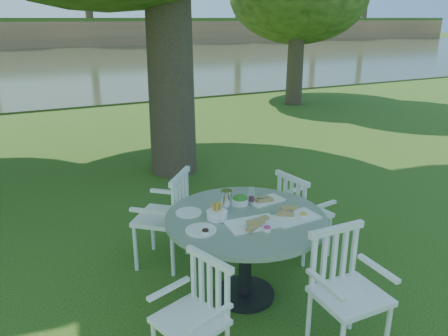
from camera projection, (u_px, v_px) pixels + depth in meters
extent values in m
plane|color=#1C3B0C|center=(232.00, 241.00, 5.13)|extent=(140.00, 140.00, 0.00)
cylinder|color=black|center=(245.00, 294.00, 4.12)|extent=(0.56, 0.56, 0.04)
cylinder|color=black|center=(245.00, 257.00, 4.00)|extent=(0.12, 0.12, 0.74)
cylinder|color=slate|center=(246.00, 218.00, 3.87)|extent=(1.43, 1.43, 0.04)
cylinder|color=white|center=(329.00, 236.00, 4.75)|extent=(0.04, 0.04, 0.47)
cylinder|color=white|center=(302.00, 222.00, 5.07)|extent=(0.04, 0.04, 0.47)
cylinder|color=white|center=(304.00, 246.00, 4.55)|extent=(0.04, 0.04, 0.47)
cylinder|color=white|center=(277.00, 231.00, 4.87)|extent=(0.04, 0.04, 0.47)
cube|color=white|center=(304.00, 212.00, 4.73)|extent=(0.50, 0.54, 0.04)
cube|color=white|center=(291.00, 198.00, 4.54)|extent=(0.11, 0.48, 0.48)
cylinder|color=white|center=(153.00, 229.00, 4.88)|extent=(0.04, 0.04, 0.50)
cylinder|color=white|center=(135.00, 248.00, 4.47)|extent=(0.04, 0.04, 0.50)
cylinder|color=white|center=(187.00, 233.00, 4.78)|extent=(0.04, 0.04, 0.50)
cylinder|color=white|center=(173.00, 253.00, 4.37)|extent=(0.04, 0.04, 0.50)
cube|color=white|center=(161.00, 217.00, 4.54)|extent=(0.69, 0.70, 0.04)
cube|color=white|center=(180.00, 198.00, 4.41)|extent=(0.37, 0.42, 0.52)
cylinder|color=white|center=(191.00, 324.00, 3.41)|extent=(0.04, 0.04, 0.44)
cube|color=white|center=(190.00, 321.00, 3.08)|extent=(0.54, 0.56, 0.04)
cube|color=white|center=(210.00, 284.00, 3.14)|extent=(0.18, 0.44, 0.45)
cylinder|color=white|center=(387.00, 333.00, 3.28)|extent=(0.04, 0.04, 0.49)
cylinder|color=white|center=(309.00, 318.00, 3.44)|extent=(0.04, 0.04, 0.49)
cylinder|color=white|center=(352.00, 304.00, 3.62)|extent=(0.04, 0.04, 0.49)
cube|color=white|center=(350.00, 296.00, 3.27)|extent=(0.51, 0.47, 0.04)
cube|color=white|center=(334.00, 256.00, 3.39)|extent=(0.50, 0.05, 0.50)
cube|color=white|center=(253.00, 224.00, 3.70)|extent=(0.46, 0.30, 0.02)
cube|color=white|center=(295.00, 217.00, 3.82)|extent=(0.43, 0.26, 0.02)
cube|color=white|center=(266.00, 201.00, 4.18)|extent=(0.36, 0.23, 0.01)
cylinder|color=white|center=(201.00, 230.00, 3.60)|extent=(0.26, 0.26, 0.01)
cylinder|color=white|center=(189.00, 213.00, 3.92)|extent=(0.24, 0.24, 0.01)
cylinder|color=white|center=(217.00, 215.00, 3.81)|extent=(0.18, 0.18, 0.07)
cylinder|color=white|center=(240.00, 201.00, 4.11)|extent=(0.17, 0.17, 0.06)
cylinder|color=silver|center=(226.00, 202.00, 3.90)|extent=(0.11, 0.11, 0.21)
cylinder|color=white|center=(251.00, 196.00, 4.07)|extent=(0.06, 0.06, 0.17)
cylinder|color=white|center=(226.00, 206.00, 3.93)|extent=(0.07, 0.07, 0.12)
cylinder|color=white|center=(222.00, 217.00, 3.72)|extent=(0.06, 0.06, 0.11)
cylinder|color=white|center=(267.00, 229.00, 3.59)|extent=(0.06, 0.06, 0.03)
cylinder|color=white|center=(304.00, 216.00, 3.84)|extent=(0.07, 0.07, 0.03)
cylinder|color=white|center=(294.00, 210.00, 3.95)|extent=(0.07, 0.07, 0.03)
cylinder|color=white|center=(205.00, 232.00, 3.54)|extent=(0.06, 0.06, 0.03)
cube|color=#2F3620|center=(45.00, 64.00, 24.62)|extent=(100.00, 28.00, 0.12)
cube|color=#885F3F|center=(26.00, 35.00, 37.39)|extent=(100.00, 3.00, 2.20)
cube|color=#1C3B0C|center=(20.00, 19.00, 43.34)|extent=(100.00, 18.00, 0.30)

